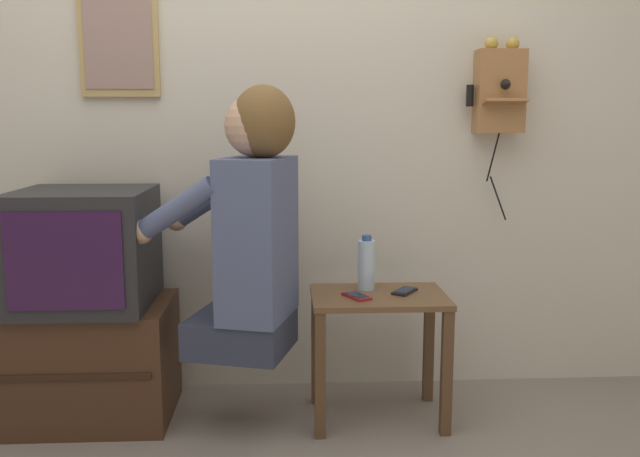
{
  "coord_description": "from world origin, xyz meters",
  "views": [
    {
      "loc": [
        0.12,
        -1.81,
        1.19
      ],
      "look_at": [
        0.25,
        0.7,
        0.78
      ],
      "focal_mm": 38.0,
      "sensor_mm": 36.0,
      "label": 1
    }
  ],
  "objects_px": {
    "water_bottle": "(366,264)",
    "cell_phone_spare": "(405,291)",
    "person": "(251,223)",
    "cell_phone_held": "(357,296)",
    "wall_phone_antique": "(499,90)",
    "television": "(85,248)",
    "framed_picture": "(119,41)"
  },
  "relations": [
    {
      "from": "person",
      "to": "framed_picture",
      "type": "relative_size",
      "value": 2.19
    },
    {
      "from": "cell_phone_held",
      "to": "cell_phone_spare",
      "type": "xyz_separation_m",
      "value": [
        0.2,
        0.07,
        0.0
      ]
    },
    {
      "from": "person",
      "to": "television",
      "type": "distance_m",
      "value": 0.68
    },
    {
      "from": "cell_phone_held",
      "to": "cell_phone_spare",
      "type": "relative_size",
      "value": 1.01
    },
    {
      "from": "person",
      "to": "cell_phone_held",
      "type": "distance_m",
      "value": 0.49
    },
    {
      "from": "person",
      "to": "framed_picture",
      "type": "xyz_separation_m",
      "value": [
        -0.55,
        0.44,
        0.7
      ]
    },
    {
      "from": "framed_picture",
      "to": "cell_phone_held",
      "type": "relative_size",
      "value": 3.31
    },
    {
      "from": "cell_phone_held",
      "to": "water_bottle",
      "type": "distance_m",
      "value": 0.17
    },
    {
      "from": "wall_phone_antique",
      "to": "framed_picture",
      "type": "distance_m",
      "value": 1.6
    },
    {
      "from": "cell_phone_spare",
      "to": "framed_picture",
      "type": "bearing_deg",
      "value": -162.57
    },
    {
      "from": "wall_phone_antique",
      "to": "water_bottle",
      "type": "bearing_deg",
      "value": -158.45
    },
    {
      "from": "television",
      "to": "wall_phone_antique",
      "type": "height_order",
      "value": "wall_phone_antique"
    },
    {
      "from": "person",
      "to": "cell_phone_spare",
      "type": "distance_m",
      "value": 0.67
    },
    {
      "from": "framed_picture",
      "to": "cell_phone_spare",
      "type": "xyz_separation_m",
      "value": [
        1.15,
        -0.34,
        -0.99
      ]
    },
    {
      "from": "framed_picture",
      "to": "cell_phone_spare",
      "type": "relative_size",
      "value": 3.34
    },
    {
      "from": "television",
      "to": "wall_phone_antique",
      "type": "bearing_deg",
      "value": 8.48
    },
    {
      "from": "wall_phone_antique",
      "to": "cell_phone_spare",
      "type": "distance_m",
      "value": 0.95
    },
    {
      "from": "person",
      "to": "water_bottle",
      "type": "relative_size",
      "value": 4.52
    },
    {
      "from": "person",
      "to": "framed_picture",
      "type": "bearing_deg",
      "value": 67.84
    },
    {
      "from": "television",
      "to": "framed_picture",
      "type": "bearing_deg",
      "value": 71.71
    },
    {
      "from": "person",
      "to": "wall_phone_antique",
      "type": "height_order",
      "value": "wall_phone_antique"
    },
    {
      "from": "framed_picture",
      "to": "cell_phone_spare",
      "type": "bearing_deg",
      "value": -16.48
    },
    {
      "from": "wall_phone_antique",
      "to": "cell_phone_held",
      "type": "height_order",
      "value": "wall_phone_antique"
    },
    {
      "from": "cell_phone_held",
      "to": "wall_phone_antique",
      "type": "bearing_deg",
      "value": 1.6
    },
    {
      "from": "television",
      "to": "cell_phone_held",
      "type": "xyz_separation_m",
      "value": [
        1.05,
        -0.11,
        -0.18
      ]
    },
    {
      "from": "framed_picture",
      "to": "television",
      "type": "bearing_deg",
      "value": -108.29
    },
    {
      "from": "person",
      "to": "framed_picture",
      "type": "height_order",
      "value": "framed_picture"
    },
    {
      "from": "wall_phone_antique",
      "to": "water_bottle",
      "type": "height_order",
      "value": "wall_phone_antique"
    },
    {
      "from": "person",
      "to": "water_bottle",
      "type": "bearing_deg",
      "value": -54.28
    },
    {
      "from": "person",
      "to": "cell_phone_held",
      "type": "height_order",
      "value": "person"
    },
    {
      "from": "water_bottle",
      "to": "cell_phone_spare",
      "type": "bearing_deg",
      "value": -24.14
    },
    {
      "from": "water_bottle",
      "to": "framed_picture",
      "type": "bearing_deg",
      "value": 164.68
    }
  ]
}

